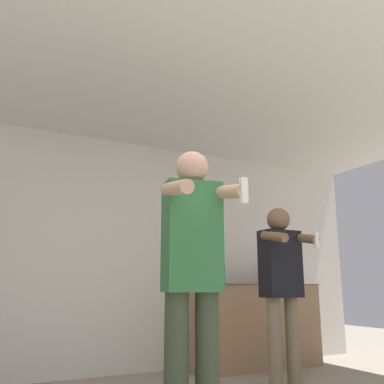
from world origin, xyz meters
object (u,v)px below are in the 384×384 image
object	(u,v)px
bottle_red_label	(291,273)
person_man_side	(282,279)
person_woman_foreground	(193,276)
bottle_brown_liquor	(221,272)
bottle_dark_rum	(208,276)
bottle_green_wine	(268,274)

from	to	relation	value
bottle_red_label	person_man_side	world-z (taller)	person_man_side
bottle_red_label	person_woman_foreground	world-z (taller)	person_woman_foreground
bottle_brown_liquor	bottle_red_label	bearing A→B (deg)	0.00
bottle_dark_rum	person_woman_foreground	xyz separation A→B (m)	(-1.22, -2.01, -0.06)
bottle_red_label	person_woman_foreground	bearing A→B (deg)	-140.11
bottle_dark_rum	person_woman_foreground	distance (m)	2.35
bottle_brown_liquor	bottle_dark_rum	bearing A→B (deg)	180.00
person_woman_foreground	bottle_green_wine	bearing A→B (deg)	44.61
person_man_side	bottle_red_label	bearing A→B (deg)	46.84
bottle_brown_liquor	person_man_side	world-z (taller)	person_man_side
bottle_dark_rum	bottle_green_wine	size ratio (longest dim) A/B	0.89
bottle_red_label	bottle_green_wine	size ratio (longest dim) A/B	1.17
bottle_brown_liquor	bottle_green_wine	bearing A→B (deg)	-0.00
person_woman_foreground	bottle_dark_rum	bearing A→B (deg)	58.87
bottle_red_label	bottle_dark_rum	world-z (taller)	bottle_red_label
person_man_side	person_woman_foreground	bearing A→B (deg)	-146.57
bottle_red_label	bottle_brown_liquor	distance (m)	1.02
bottle_dark_rum	bottle_green_wine	distance (m)	0.83
bottle_brown_liquor	person_woman_foreground	bearing A→B (deg)	-124.67
bottle_dark_rum	bottle_green_wine	bearing A→B (deg)	-0.00
bottle_brown_liquor	person_man_side	size ratio (longest dim) A/B	0.20
bottle_green_wine	person_man_side	size ratio (longest dim) A/B	0.18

